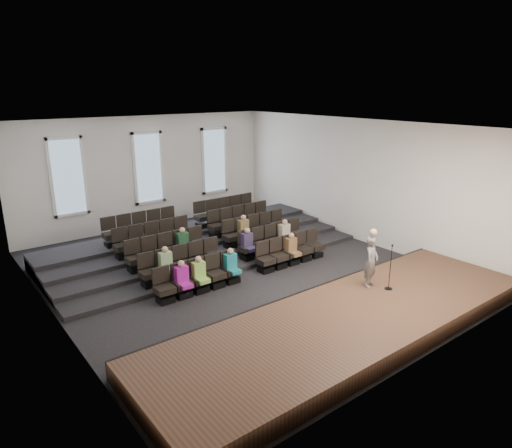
# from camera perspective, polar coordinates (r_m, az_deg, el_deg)

# --- Properties ---
(ground) EXTENTS (14.00, 14.00, 0.00)m
(ground) POSITION_cam_1_polar(r_m,az_deg,el_deg) (16.05, -2.17, -5.93)
(ground) COLOR black
(ground) RESTS_ON ground
(ceiling) EXTENTS (12.00, 14.00, 0.02)m
(ceiling) POSITION_cam_1_polar(r_m,az_deg,el_deg) (14.85, -2.39, 12.19)
(ceiling) COLOR white
(ceiling) RESTS_ON ground
(wall_back) EXTENTS (12.00, 0.04, 5.00)m
(wall_back) POSITION_cam_1_polar(r_m,az_deg,el_deg) (21.27, -13.34, 6.33)
(wall_back) COLOR silver
(wall_back) RESTS_ON ground
(wall_front) EXTENTS (12.00, 0.04, 5.00)m
(wall_front) POSITION_cam_1_polar(r_m,az_deg,el_deg) (10.60, 20.33, -4.76)
(wall_front) COLOR silver
(wall_front) RESTS_ON ground
(wall_left) EXTENTS (0.04, 14.00, 5.00)m
(wall_left) POSITION_cam_1_polar(r_m,az_deg,el_deg) (12.91, -24.65, -1.45)
(wall_left) COLOR silver
(wall_left) RESTS_ON ground
(wall_right) EXTENTS (0.04, 14.00, 5.00)m
(wall_right) POSITION_cam_1_polar(r_m,az_deg,el_deg) (19.28, 12.55, 5.34)
(wall_right) COLOR silver
(wall_right) RESTS_ON ground
(stage) EXTENTS (11.80, 3.60, 0.50)m
(stage) POSITION_cam_1_polar(r_m,az_deg,el_deg) (12.54, 11.76, -11.93)
(stage) COLOR #4C3420
(stage) RESTS_ON ground
(stage_lip) EXTENTS (11.80, 0.06, 0.52)m
(stage_lip) POSITION_cam_1_polar(r_m,az_deg,el_deg) (13.61, 6.08, -9.24)
(stage_lip) COLOR black
(stage_lip) RESTS_ON ground
(risers) EXTENTS (11.80, 4.80, 0.60)m
(risers) POSITION_cam_1_polar(r_m,az_deg,el_deg) (18.50, -7.88, -2.31)
(risers) COLOR black
(risers) RESTS_ON ground
(seating_rows) EXTENTS (6.80, 4.70, 1.67)m
(seating_rows) POSITION_cam_1_polar(r_m,az_deg,el_deg) (17.01, -5.21, -2.20)
(seating_rows) COLOR black
(seating_rows) RESTS_ON ground
(windows) EXTENTS (8.44, 0.10, 3.24)m
(windows) POSITION_cam_1_polar(r_m,az_deg,el_deg) (21.17, -13.30, 6.84)
(windows) COLOR white
(windows) RESTS_ON wall_back
(audience) EXTENTS (5.45, 2.64, 1.10)m
(audience) POSITION_cam_1_polar(r_m,az_deg,el_deg) (15.78, -3.49, -3.26)
(audience) COLOR #8CC850
(audience) RESTS_ON seating_rows
(speaker) EXTENTS (0.64, 0.52, 1.54)m
(speaker) POSITION_cam_1_polar(r_m,az_deg,el_deg) (13.87, 14.21, -4.58)
(speaker) COLOR slate
(speaker) RESTS_ON stage
(mic_stand) EXTENTS (0.23, 0.23, 1.39)m
(mic_stand) POSITION_cam_1_polar(r_m,az_deg,el_deg) (13.93, 16.35, -6.24)
(mic_stand) COLOR black
(mic_stand) RESTS_ON stage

